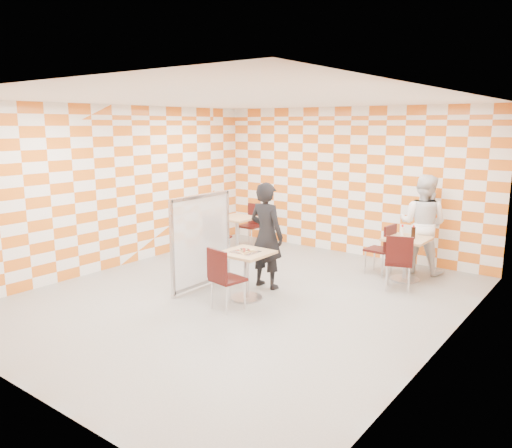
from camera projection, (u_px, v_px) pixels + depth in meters
The scene contains 15 objects.
room_shell at pixel (264, 198), 7.89m from camera, with size 7.00×7.00×7.00m.
main_table at pixel (246, 267), 7.61m from camera, with size 0.70×0.70×0.75m.
second_table at pixel (406, 251), 8.54m from camera, with size 0.70×0.70×0.75m.
empty_table at pixel (237, 228), 10.44m from camera, with size 0.70×0.70×0.75m.
chair_main_front at pixel (223, 274), 7.12m from camera, with size 0.49×0.50×0.92m.
chair_second_front at pixel (399, 258), 7.97m from camera, with size 0.54×0.55×0.92m.
chair_second_side at pixel (384, 245), 8.82m from camera, with size 0.46×0.45×0.92m.
chair_empty_near at pixel (215, 234), 9.76m from camera, with size 0.49×0.50×0.92m.
chair_empty_far at pixel (253, 221), 11.01m from camera, with size 0.43×0.44×0.92m.
partition at pixel (201, 241), 8.09m from camera, with size 0.08×1.38×1.55m.
man_dark at pixel (266, 235), 8.12m from camera, with size 0.64×0.42×1.74m, color black.
man_white at pixel (423, 224), 8.96m from camera, with size 0.87×0.68×1.78m, color white.
pizza_on_foil at pixel (246, 251), 7.55m from camera, with size 0.40×0.40×0.04m.
sport_bottle at pixel (402, 231), 8.62m from camera, with size 0.06×0.06×0.20m.
soda_bottle at pixel (413, 233), 8.40m from camera, with size 0.07×0.07×0.23m.
Camera 1 is at (4.60, -5.78, 2.65)m, focal length 35.00 mm.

